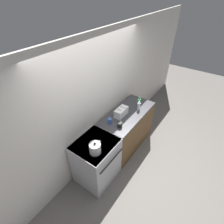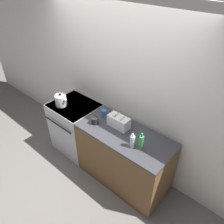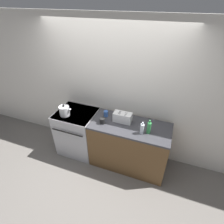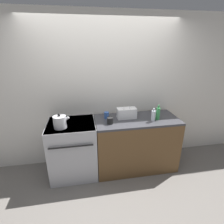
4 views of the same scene
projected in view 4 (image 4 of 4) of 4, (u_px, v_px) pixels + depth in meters
name	position (u px, v px, depth m)	size (l,w,h in m)	color
ground_plane	(111.00, 181.00, 2.86)	(12.00, 12.00, 0.00)	slate
wall_back	(104.00, 93.00, 3.05)	(8.00, 0.05, 2.60)	silver
stove	(73.00, 148.00, 2.90)	(0.75, 0.70, 0.94)	#B7B7BC
counter_block	(136.00, 143.00, 3.07)	(1.39, 0.64, 0.94)	brown
kettle	(60.00, 122.00, 2.55)	(0.24, 0.19, 0.23)	silver
toaster	(127.00, 113.00, 2.90)	(0.32, 0.16, 0.17)	white
bottle_green	(158.00, 113.00, 2.84)	(0.06, 0.06, 0.25)	#338C47
bottle_clear	(153.00, 116.00, 2.78)	(0.06, 0.06, 0.22)	silver
cup_blue	(106.00, 115.00, 2.90)	(0.08, 0.08, 0.11)	#3860B2
cup_black	(110.00, 121.00, 2.71)	(0.10, 0.10, 0.10)	black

